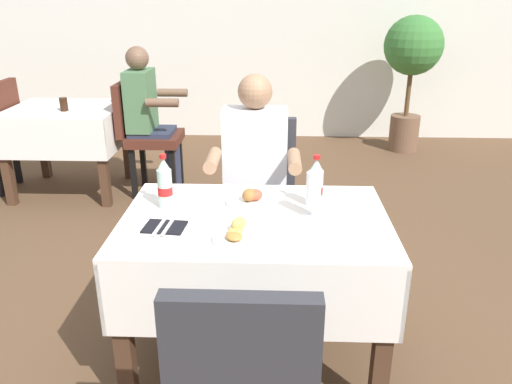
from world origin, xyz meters
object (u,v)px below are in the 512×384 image
(cola_bottle_primary, at_px, (165,184))
(plate_far_diner, at_px, (252,199))
(napkin_cutlery_set, at_px, (165,227))
(background_table_tumbler, at_px, (64,104))
(beer_glass_left, at_px, (313,194))
(main_dining_table, at_px, (255,253))
(seated_diner_far, at_px, (255,173))
(plate_near_camera, at_px, (240,234))
(chair_near_camera_side, at_px, (245,383))
(cola_bottle_secondary, at_px, (316,184))
(chair_far_diner_seat, at_px, (260,192))
(background_chair_right, at_px, (144,131))
(background_dining_table, at_px, (67,129))
(background_patron, at_px, (148,113))
(potted_plant_corner, at_px, (412,59))

(cola_bottle_primary, bearing_deg, plate_far_diner, 8.93)
(napkin_cutlery_set, distance_m, background_table_tumbler, 2.53)
(beer_glass_left, bearing_deg, plate_far_diner, 153.14)
(main_dining_table, distance_m, seated_diner_far, 0.70)
(plate_near_camera, relative_size, plate_far_diner, 0.99)
(napkin_cutlery_set, bearing_deg, chair_near_camera_side, -60.96)
(cola_bottle_secondary, bearing_deg, chair_far_diner_seat, 112.45)
(main_dining_table, relative_size, background_chair_right, 1.21)
(background_dining_table, distance_m, background_table_tumbler, 0.28)
(main_dining_table, xyz_separation_m, beer_glass_left, (0.25, 0.02, 0.28))
(plate_far_diner, bearing_deg, chair_far_diner_seat, 88.09)
(chair_near_camera_side, xyz_separation_m, cola_bottle_primary, (-0.41, 0.89, 0.31))
(background_patron, height_order, background_table_tumbler, background_patron)
(chair_near_camera_side, xyz_separation_m, background_patron, (-0.99, 2.97, 0.16))
(main_dining_table, height_order, background_chair_right, background_chair_right)
(plate_far_diner, height_order, background_chair_right, background_chair_right)
(chair_far_diner_seat, xyz_separation_m, cola_bottle_primary, (-0.41, -0.69, 0.31))
(main_dining_table, bearing_deg, cola_bottle_primary, 166.22)
(seated_diner_far, distance_m, background_dining_table, 2.26)
(cola_bottle_primary, xyz_separation_m, potted_plant_corner, (1.94, 3.45, 0.14))
(napkin_cutlery_set, relative_size, background_table_tumbler, 1.76)
(chair_far_diner_seat, xyz_separation_m, plate_near_camera, (-0.05, -0.99, 0.21))
(main_dining_table, xyz_separation_m, cola_bottle_secondary, (0.27, 0.14, 0.28))
(cola_bottle_primary, relative_size, background_dining_table, 0.27)
(napkin_cutlery_set, bearing_deg, cola_bottle_secondary, 21.83)
(plate_far_diner, xyz_separation_m, cola_bottle_secondary, (0.29, -0.02, 0.09))
(background_chair_right, distance_m, potted_plant_corner, 2.95)
(main_dining_table, bearing_deg, background_patron, 114.48)
(main_dining_table, distance_m, plate_far_diner, 0.26)
(chair_far_diner_seat, relative_size, chair_near_camera_side, 1.00)
(main_dining_table, relative_size, chair_near_camera_side, 1.21)
(seated_diner_far, relative_size, plate_far_diner, 5.17)
(chair_far_diner_seat, height_order, napkin_cutlery_set, chair_far_diner_seat)
(chair_far_diner_seat, bearing_deg, main_dining_table, -90.00)
(plate_far_diner, bearing_deg, main_dining_table, -82.64)
(chair_near_camera_side, relative_size, background_patron, 0.77)
(cola_bottle_secondary, height_order, background_table_tumbler, cola_bottle_secondary)
(seated_diner_far, relative_size, cola_bottle_secondary, 5.15)
(beer_glass_left, bearing_deg, chair_near_camera_side, -107.09)
(plate_far_diner, relative_size, background_patron, 0.19)
(cola_bottle_primary, bearing_deg, seated_diner_far, 56.69)
(background_table_tumbler, bearing_deg, chair_far_diner_seat, -37.37)
(beer_glass_left, xyz_separation_m, napkin_cutlery_set, (-0.63, -0.14, -0.10))
(chair_far_diner_seat, bearing_deg, plate_far_diner, -91.91)
(plate_near_camera, distance_m, plate_far_diner, 0.36)
(beer_glass_left, relative_size, potted_plant_corner, 0.14)
(beer_glass_left, xyz_separation_m, background_chair_right, (-1.29, 2.16, -0.30))
(plate_near_camera, bearing_deg, background_patron, 111.55)
(beer_glass_left, bearing_deg, plate_near_camera, -143.74)
(main_dining_table, xyz_separation_m, background_patron, (-0.99, 2.18, 0.14))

